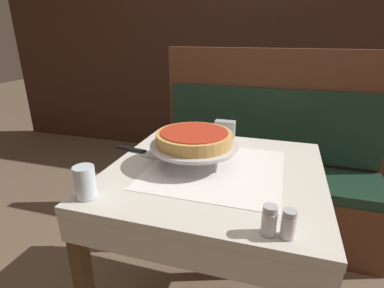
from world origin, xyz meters
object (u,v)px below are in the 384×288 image
(booth_bench, at_px, (264,183))
(pizza_pan_stand, at_px, (194,146))
(deep_dish_pizza, at_px, (194,138))
(napkin_holder, at_px, (225,129))
(dining_table_rear, at_px, (224,105))
(condiment_caddy, at_px, (224,86))
(water_glass_near, at_px, (85,182))
(dining_table_front, at_px, (214,189))
(pizza_server, at_px, (141,152))
(salt_shaker, at_px, (269,220))
(pepper_shaker, at_px, (289,224))

(booth_bench, relative_size, pizza_pan_stand, 3.94)
(booth_bench, height_order, deep_dish_pizza, booth_bench)
(deep_dish_pizza, height_order, napkin_holder, deep_dish_pizza)
(napkin_holder, bearing_deg, pizza_pan_stand, -99.60)
(deep_dish_pizza, bearing_deg, pizza_pan_stand, -172.87)
(dining_table_rear, bearing_deg, pizza_pan_stand, -83.11)
(deep_dish_pizza, bearing_deg, condiment_caddy, 97.16)
(dining_table_rear, xyz_separation_m, water_glass_near, (-0.07, -1.97, 0.18))
(dining_table_front, xyz_separation_m, water_glass_near, (-0.35, -0.34, 0.15))
(water_glass_near, bearing_deg, pizza_server, 89.91)
(pizza_pan_stand, relative_size, pizza_server, 1.41)
(condiment_caddy, bearing_deg, dining_table_rear, -76.95)
(dining_table_rear, distance_m, water_glass_near, 1.98)
(booth_bench, xyz_separation_m, salt_shaker, (0.06, -1.12, 0.47))
(dining_table_front, bearing_deg, water_glass_near, -136.60)
(pepper_shaker, bearing_deg, booth_bench, 95.46)
(pizza_server, height_order, condiment_caddy, condiment_caddy)
(water_glass_near, bearing_deg, salt_shaker, -2.04)
(pizza_pan_stand, xyz_separation_m, deep_dish_pizza, (0.00, 0.00, 0.04))
(dining_table_rear, xyz_separation_m, booth_bench, (0.46, -0.88, -0.30))
(pizza_pan_stand, distance_m, salt_shaker, 0.50)
(pizza_server, distance_m, salt_shaker, 0.72)
(dining_table_front, distance_m, dining_table_rear, 1.66)
(pizza_server, relative_size, condiment_caddy, 1.61)
(dining_table_rear, height_order, salt_shaker, salt_shaker)
(water_glass_near, relative_size, napkin_holder, 1.08)
(water_glass_near, bearing_deg, pepper_shaker, -1.88)
(dining_table_front, height_order, water_glass_near, water_glass_near)
(dining_table_rear, height_order, pizza_server, pizza_server)
(dining_table_front, height_order, napkin_holder, napkin_holder)
(pizza_pan_stand, height_order, condiment_caddy, condiment_caddy)
(pizza_pan_stand, bearing_deg, pizza_server, 170.55)
(pizza_server, relative_size, salt_shaker, 3.00)
(booth_bench, height_order, napkin_holder, booth_bench)
(dining_table_rear, xyz_separation_m, condiment_caddy, (-0.02, 0.07, 0.16))
(deep_dish_pizza, xyz_separation_m, napkin_holder, (0.06, 0.35, -0.07))
(booth_bench, distance_m, salt_shaker, 1.21)
(pizza_server, bearing_deg, dining_table_front, -10.78)
(booth_bench, xyz_separation_m, condiment_caddy, (-0.48, 0.95, 0.46))
(pizza_server, xyz_separation_m, napkin_holder, (0.32, 0.30, 0.04))
(pizza_server, bearing_deg, dining_table_rear, 87.58)
(dining_table_front, relative_size, pizza_pan_stand, 2.34)
(dining_table_front, relative_size, pizza_server, 3.30)
(booth_bench, relative_size, salt_shaker, 16.70)
(water_glass_near, bearing_deg, deep_dish_pizza, 53.87)
(pizza_pan_stand, distance_m, napkin_holder, 0.35)
(deep_dish_pizza, distance_m, pepper_shaker, 0.54)
(dining_table_front, distance_m, condiment_caddy, 1.75)
(dining_table_rear, relative_size, napkin_holder, 7.75)
(pizza_pan_stand, bearing_deg, booth_bench, 70.21)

